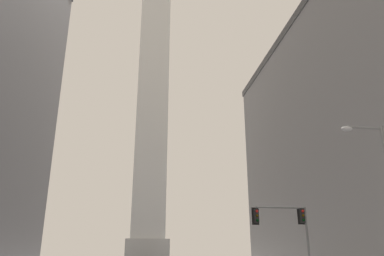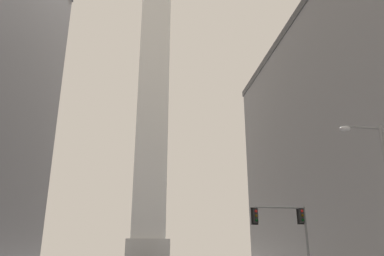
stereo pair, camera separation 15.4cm
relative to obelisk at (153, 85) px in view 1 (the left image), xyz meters
The scene contains 2 objects.
obelisk is the anchor object (origin of this frame).
traffic_light_mid_right 52.61m from the obelisk, 76.81° to the right, with size 4.55×0.52×5.42m.
Camera 1 is at (-2.05, -0.67, 1.65)m, focal length 35.00 mm.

